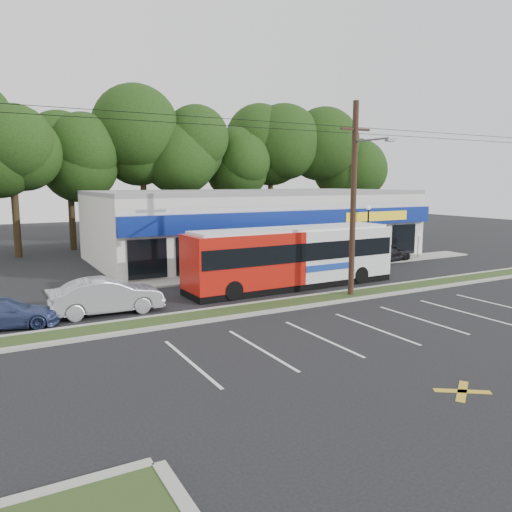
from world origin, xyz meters
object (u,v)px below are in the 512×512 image
Objects in this scene: sign_post at (419,239)px; metrobus at (293,256)px; utility_pole at (352,193)px; car_dark at (387,253)px; lamp_post at (368,227)px; car_blue at (5,313)px; pedestrian_b at (268,260)px; car_silver at (107,296)px; pedestrian_a at (367,259)px.

sign_post is 14.95m from metrobus.
car_dark is (9.81, 7.57, -4.68)m from utility_pole.
lamp_post is (8.17, 7.87, -2.74)m from utility_pole.
car_blue is at bearing -167.66° from lamp_post.
pedestrian_b is at bearing -60.13° from car_blue.
pedestrian_b is at bearing -178.01° from lamp_post.
sign_post is (13.17, 7.65, -3.86)m from utility_pole.
metrobus is 2.56× the size of car_silver.
metrobus is 7.72m from pedestrian_a.
car_silver is at bearing 91.68° from car_dark.
lamp_post is at bearing 177.42° from sign_post.
lamp_post is 1.00× the size of car_blue.
sign_post is at bearing -99.50° from car_dark.
sign_post is 3.46m from car_dark.
car_silver is 1.17× the size of car_blue.
metrobus is 3.00× the size of car_blue.
pedestrian_b is (-0.47, 7.57, -4.47)m from utility_pole.
lamp_post is 1.91× the size of sign_post.
utility_pole is 16.95m from car_blue.
pedestrian_a is at bearing 107.79° from car_dark.
car_dark is 10.28m from pedestrian_b.
lamp_post is 5.13m from sign_post.
car_silver reaches higher than car_blue.
pedestrian_a is (-2.00, -2.28, -1.89)m from lamp_post.
lamp_post is at bearing -175.02° from pedestrian_a.
utility_pole is at bearing -136.05° from lamp_post.
car_silver is (-20.00, -5.08, -1.85)m from lamp_post.
pedestrian_a is 6.93m from pedestrian_b.
lamp_post is at bearing 23.55° from metrobus.
utility_pole is at bearing -72.38° from metrobus.
pedestrian_b is (-8.64, -0.30, -1.73)m from lamp_post.
utility_pole is 9.53m from pedestrian_a.
lamp_post is at bearing 68.88° from car_dark.
lamp_post is 0.98× the size of car_dark.
utility_pole reaches higher than pedestrian_a.
pedestrian_a is (-3.64, -1.98, 0.04)m from car_dark.
utility_pole is 11.76× the size of lamp_post.
metrobus is (-14.38, -4.07, 0.26)m from sign_post.
lamp_post is 0.33× the size of metrobus.
utility_pole is at bearing 116.88° from car_dark.
metrobus is (-9.38, -4.30, -0.86)m from lamp_post.
lamp_post is 2.56m from car_dark.
metrobus is at bearing 99.17° from car_dark.
car_dark is (1.64, -0.30, -1.93)m from lamp_post.
car_silver is 4.23m from car_blue.
car_silver is at bearing 25.11° from pedestrian_b.
utility_pole reaches higher than lamp_post.
pedestrian_b is at bearing 93.55° from utility_pole.
lamp_post reaches higher than car_silver.
utility_pole is 32.06× the size of pedestrian_a.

